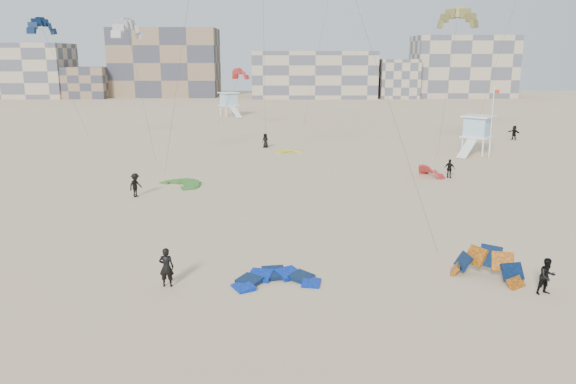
{
  "coord_description": "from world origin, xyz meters",
  "views": [
    {
      "loc": [
        2.79,
        -22.1,
        10.6
      ],
      "look_at": [
        2.86,
        6.0,
        3.81
      ],
      "focal_mm": 35.0,
      "sensor_mm": 36.0,
      "label": 1
    }
  ],
  "objects_px": {
    "kitesurfer_main": "(166,267)",
    "lifeguard_tower_near": "(477,135)",
    "kite_ground_blue": "(276,283)",
    "kite_ground_orange": "(485,279)"
  },
  "relations": [
    {
      "from": "kite_ground_blue",
      "to": "kite_ground_orange",
      "type": "height_order",
      "value": "kite_ground_orange"
    },
    {
      "from": "kite_ground_blue",
      "to": "kitesurfer_main",
      "type": "xyz_separation_m",
      "value": [
        -5.17,
        -0.38,
        0.96
      ]
    },
    {
      "from": "kitesurfer_main",
      "to": "lifeguard_tower_near",
      "type": "xyz_separation_m",
      "value": [
        26.85,
        37.12,
        1.17
      ]
    },
    {
      "from": "kite_ground_orange",
      "to": "kitesurfer_main",
      "type": "height_order",
      "value": "kitesurfer_main"
    },
    {
      "from": "kitesurfer_main",
      "to": "lifeguard_tower_near",
      "type": "height_order",
      "value": "lifeguard_tower_near"
    },
    {
      "from": "lifeguard_tower_near",
      "to": "kitesurfer_main",
      "type": "bearing_deg",
      "value": -87.14
    },
    {
      "from": "kite_ground_blue",
      "to": "kite_ground_orange",
      "type": "bearing_deg",
      "value": -6.87
    },
    {
      "from": "kitesurfer_main",
      "to": "lifeguard_tower_near",
      "type": "relative_size",
      "value": 0.3
    },
    {
      "from": "kite_ground_orange",
      "to": "lifeguard_tower_near",
      "type": "relative_size",
      "value": 0.55
    },
    {
      "from": "kitesurfer_main",
      "to": "lifeguard_tower_near",
      "type": "distance_m",
      "value": 45.83
    }
  ]
}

